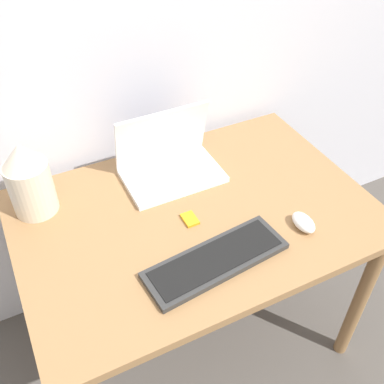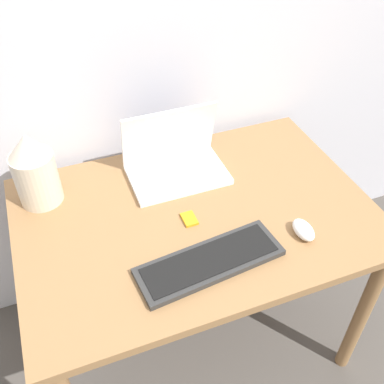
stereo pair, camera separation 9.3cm
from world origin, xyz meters
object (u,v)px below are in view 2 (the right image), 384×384
object	(u,v)px
mouse	(303,230)
vase	(34,170)
laptop	(175,160)
mp3_player	(189,219)
keyboard	(210,261)

from	to	relation	value
mouse	vase	distance (m)	0.85
laptop	mp3_player	xyz separation A→B (m)	(-0.04, -0.24, -0.05)
laptop	vase	bearing A→B (deg)	177.17
keyboard	mp3_player	bearing A→B (deg)	87.61
laptop	vase	world-z (taller)	vase
keyboard	mouse	world-z (taller)	mouse
keyboard	vase	world-z (taller)	vase
vase	mp3_player	bearing A→B (deg)	-32.44
vase	mp3_player	world-z (taller)	vase
mp3_player	laptop	bearing A→B (deg)	81.19
laptop	keyboard	size ratio (longest dim) A/B	0.76
laptop	keyboard	bearing A→B (deg)	-96.05
mouse	keyboard	bearing A→B (deg)	-179.32
mouse	mp3_player	distance (m)	0.35
vase	mp3_player	distance (m)	0.51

